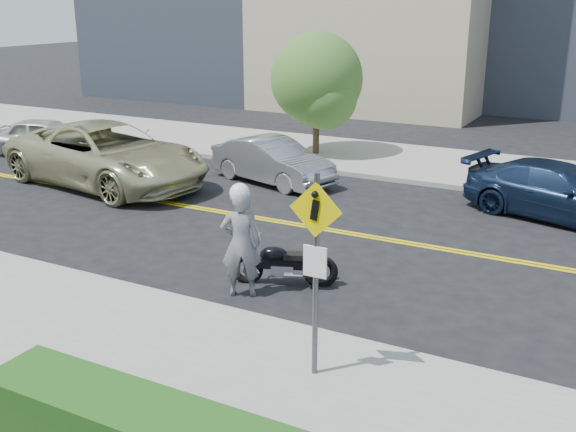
# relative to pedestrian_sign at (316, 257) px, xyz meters

# --- Properties ---
(ground_plane) EXTENTS (120.00, 120.00, 0.00)m
(ground_plane) POSITION_rel_pedestrian_sign_xyz_m (-4.20, 6.31, -1.96)
(ground_plane) COLOR black
(ground_plane) RESTS_ON ground
(sidewalk_near) EXTENTS (60.00, 5.00, 0.15)m
(sidewalk_near) POSITION_rel_pedestrian_sign_xyz_m (-4.20, -1.19, -1.89)
(sidewalk_near) COLOR #9E9B91
(sidewalk_near) RESTS_ON ground_plane
(sidewalk_far) EXTENTS (60.00, 5.00, 0.15)m
(sidewalk_far) POSITION_rel_pedestrian_sign_xyz_m (-4.20, 13.81, -1.89)
(sidewalk_far) COLOR #9E9B91
(sidewalk_far) RESTS_ON ground_plane
(pedestrian_sign) EXTENTS (0.78, 0.08, 3.00)m
(pedestrian_sign) POSITION_rel_pedestrian_sign_xyz_m (0.00, 0.00, 0.00)
(pedestrian_sign) COLOR #4C4C51
(pedestrian_sign) RESTS_ON sidewalk_near
(motorcyclist) EXTENTS (0.90, 0.80, 2.19)m
(motorcyclist) POSITION_rel_pedestrian_sign_xyz_m (-2.54, 2.12, -0.87)
(motorcyclist) COLOR #B4B4B9
(motorcyclist) RESTS_ON ground
(motorcycle) EXTENTS (2.10, 1.32, 1.23)m
(motorcycle) POSITION_rel_pedestrian_sign_xyz_m (-2.06, 2.96, -1.35)
(motorcycle) COLOR black
(motorcycle) RESTS_ON ground
(suv) EXTENTS (7.07, 4.06, 1.85)m
(suv) POSITION_rel_pedestrian_sign_xyz_m (-10.26, 7.03, -1.03)
(suv) COLOR #BBB889
(suv) RESTS_ON ground
(parked_car_white) EXTENTS (4.22, 2.62, 1.34)m
(parked_car_white) POSITION_rel_pedestrian_sign_xyz_m (-14.98, 9.11, -1.29)
(parked_car_white) COLOR silver
(parked_car_white) RESTS_ON ground
(parked_car_silver) EXTENTS (4.37, 2.54, 1.36)m
(parked_car_silver) POSITION_rel_pedestrian_sign_xyz_m (-6.02, 9.55, -1.28)
(parked_car_silver) COLOR #909397
(parked_car_silver) RESTS_ON ground
(parked_car_blue) EXTENTS (5.18, 3.18, 1.40)m
(parked_car_blue) POSITION_rel_pedestrian_sign_xyz_m (2.13, 9.88, -1.26)
(parked_car_blue) COLOR #162542
(parked_car_blue) RESTS_ON ground
(tree_far_a) EXTENTS (3.18, 3.18, 4.34)m
(tree_far_a) POSITION_rel_pedestrian_sign_xyz_m (-6.36, 13.33, 0.79)
(tree_far_a) COLOR #382619
(tree_far_a) RESTS_ON ground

